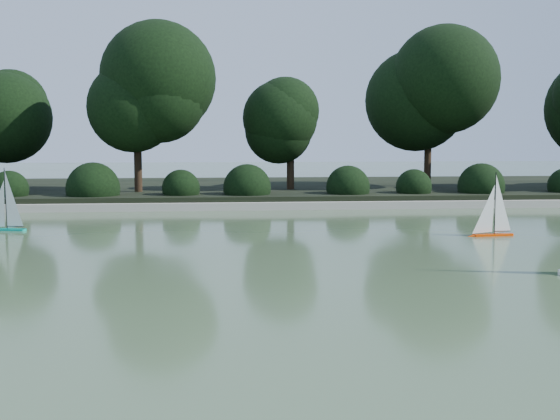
# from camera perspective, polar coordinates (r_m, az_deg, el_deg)

# --- Properties ---
(ground) EXTENTS (80.00, 80.00, 0.00)m
(ground) POSITION_cam_1_polar(r_m,az_deg,el_deg) (7.66, 2.38, -6.98)
(ground) COLOR #344D2E
(ground) RESTS_ON ground
(pond_coping) EXTENTS (40.00, 0.35, 0.18)m
(pond_coping) POSITION_cam_1_polar(r_m,az_deg,el_deg) (16.51, -1.72, 0.33)
(pond_coping) COLOR gray
(pond_coping) RESTS_ON ground
(far_bank) EXTENTS (40.00, 8.00, 0.30)m
(far_bank) POSITION_cam_1_polar(r_m,az_deg,el_deg) (20.49, -2.40, 1.60)
(far_bank) COLOR black
(far_bank) RESTS_ON ground
(tree_line) EXTENTS (26.31, 3.93, 4.39)m
(tree_line) POSITION_cam_1_polar(r_m,az_deg,el_deg) (18.99, 1.56, 8.78)
(tree_line) COLOR black
(tree_line) RESTS_ON ground
(shrub_hedge) EXTENTS (29.10, 1.10, 1.10)m
(shrub_hedge) POSITION_cam_1_polar(r_m,az_deg,el_deg) (17.38, -1.91, 1.80)
(shrub_hedge) COLOR black
(shrub_hedge) RESTS_ON ground
(sailboat_orange) EXTENTS (0.87, 0.23, 1.18)m
(sailboat_orange) POSITION_cam_1_polar(r_m,az_deg,el_deg) (12.69, 16.65, -1.20)
(sailboat_orange) COLOR #E63900
(sailboat_orange) RESTS_ON ground
(sailboat_teal) EXTENTS (0.90, 0.34, 1.23)m
(sailboat_teal) POSITION_cam_1_polar(r_m,az_deg,el_deg) (13.85, -21.69, -0.76)
(sailboat_teal) COLOR #079784
(sailboat_teal) RESTS_ON ground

